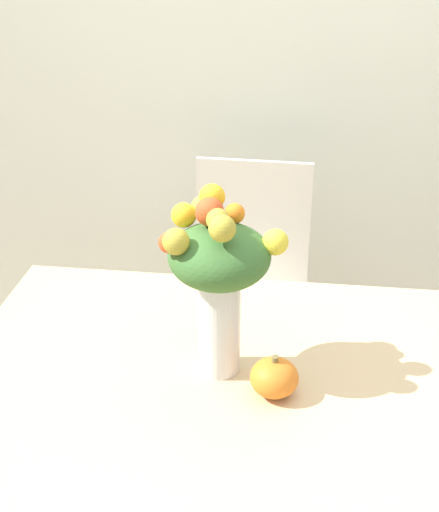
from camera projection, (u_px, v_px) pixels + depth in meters
The scene contains 5 objects.
wall_back at pixel (269, 20), 2.50m from camera, with size 8.00×0.06×2.70m.
dining_table at pixel (224, 411), 1.67m from camera, with size 1.26×0.94×0.76m.
flower_vase at pixel (218, 271), 1.54m from camera, with size 0.27×0.22×0.42m.
pumpkin at pixel (274, 377), 1.55m from camera, with size 0.11×0.11×0.10m.
dining_chair_near_window at pixel (248, 297), 2.49m from camera, with size 0.43×0.43×0.94m.
Camera 1 is at (0.16, -1.32, 1.74)m, focal length 50.00 mm.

